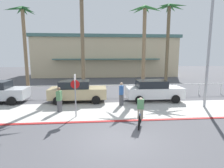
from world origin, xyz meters
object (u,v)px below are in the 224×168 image
(pedestrian_0, at_px, (59,101))
(palm_tree_1, at_px, (82,17))
(pedestrian_1, at_px, (121,95))
(palm_tree_2, at_px, (144,30))
(streetlight_curb, at_px, (211,46))
(car_white_2, at_px, (153,90))
(stop_sign_bike_lane, at_px, (75,89))
(palm_tree_0, at_px, (23,28))
(car_tan_1, at_px, (77,91))
(cyclist_blue_0, at_px, (140,112))
(palm_tree_3, at_px, (169,25))

(pedestrian_0, bearing_deg, palm_tree_1, 79.35)
(pedestrian_1, bearing_deg, palm_tree_2, 61.17)
(streetlight_curb, distance_m, car_white_2, 5.13)
(stop_sign_bike_lane, relative_size, palm_tree_0, 0.30)
(stop_sign_bike_lane, bearing_deg, car_tan_1, 94.18)
(car_tan_1, bearing_deg, pedestrian_0, -109.72)
(car_tan_1, height_order, cyclist_blue_0, car_tan_1)
(streetlight_curb, bearing_deg, stop_sign_bike_lane, -172.93)
(palm_tree_1, xyz_separation_m, pedestrian_0, (-1.18, -6.29, -6.43))
(palm_tree_3, bearing_deg, cyclist_blue_0, -117.36)
(stop_sign_bike_lane, distance_m, cyclist_blue_0, 3.99)
(palm_tree_0, relative_size, cyclist_blue_0, 4.93)
(cyclist_blue_0, bearing_deg, palm_tree_3, 62.64)
(palm_tree_2, bearing_deg, car_tan_1, -146.86)
(pedestrian_0, bearing_deg, streetlight_curb, 0.13)
(palm_tree_2, bearing_deg, streetlight_curb, -66.80)
(palm_tree_2, height_order, palm_tree_3, palm_tree_3)
(stop_sign_bike_lane, relative_size, palm_tree_3, 0.28)
(palm_tree_2, xyz_separation_m, pedestrian_1, (-3.02, -5.49, -5.34))
(stop_sign_bike_lane, relative_size, palm_tree_1, 0.26)
(palm_tree_1, height_order, pedestrian_1, palm_tree_1)
(car_white_2, xyz_separation_m, pedestrian_0, (-6.96, -2.25, -0.12))
(stop_sign_bike_lane, xyz_separation_m, palm_tree_0, (-6.21, 9.66, 4.72))
(palm_tree_2, distance_m, cyclist_blue_0, 11.07)
(palm_tree_2, distance_m, car_tan_1, 9.22)
(stop_sign_bike_lane, distance_m, palm_tree_0, 12.42)
(palm_tree_3, relative_size, car_tan_1, 2.08)
(palm_tree_3, height_order, pedestrian_1, palm_tree_3)
(streetlight_curb, height_order, cyclist_blue_0, streetlight_curb)
(palm_tree_3, distance_m, pedestrian_0, 14.71)
(palm_tree_3, bearing_deg, palm_tree_2, -151.40)
(palm_tree_2, bearing_deg, pedestrian_0, -137.42)
(streetlight_curb, xyz_separation_m, cyclist_blue_0, (-5.38, -2.67, -3.58))
(palm_tree_0, height_order, pedestrian_0, palm_tree_0)
(stop_sign_bike_lane, distance_m, palm_tree_3, 14.22)
(streetlight_curb, xyz_separation_m, car_white_2, (-3.12, 2.22, -3.41))
(streetlight_curb, height_order, pedestrian_0, streetlight_curb)
(cyclist_blue_0, xyz_separation_m, pedestrian_0, (-4.70, 2.65, 0.05))
(stop_sign_bike_lane, relative_size, pedestrian_0, 1.57)
(car_tan_1, relative_size, pedestrian_1, 2.56)
(palm_tree_3, bearing_deg, palm_tree_1, -167.26)
(stop_sign_bike_lane, bearing_deg, cyclist_blue_0, -23.82)
(streetlight_curb, xyz_separation_m, palm_tree_0, (-15.13, 8.56, 2.12))
(palm_tree_1, distance_m, car_white_2, 9.46)
(palm_tree_1, bearing_deg, car_tan_1, -94.29)
(car_tan_1, bearing_deg, pedestrian_1, -22.14)
(palm_tree_2, xyz_separation_m, cyclist_blue_0, (-2.53, -9.30, -5.44))
(palm_tree_1, bearing_deg, palm_tree_2, 3.38)
(car_tan_1, xyz_separation_m, cyclist_blue_0, (3.80, -5.16, -0.18))
(pedestrian_0, bearing_deg, palm_tree_2, 42.58)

